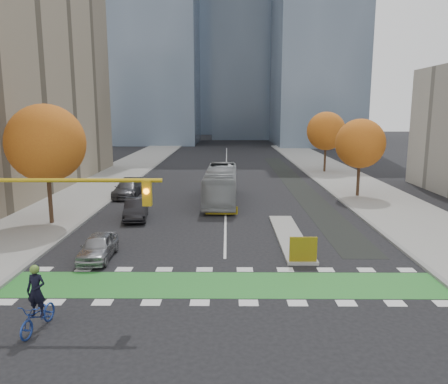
{
  "coord_description": "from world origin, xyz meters",
  "views": [
    {
      "loc": [
        0.12,
        -17.14,
        7.76
      ],
      "look_at": [
        -0.07,
        8.33,
        3.0
      ],
      "focal_mm": 35.0,
      "sensor_mm": 36.0,
      "label": 1
    }
  ],
  "objects_px": {
    "parked_car_a": "(98,247)",
    "hazard_board": "(303,249)",
    "parked_car_b": "(136,209)",
    "tree_west": "(46,143)",
    "parked_car_c": "(127,189)",
    "tree_east_far": "(326,131)",
    "cyclist": "(38,309)",
    "bus": "(221,184)",
    "traffic_signal_west": "(22,207)",
    "tree_east_near": "(360,144)"
  },
  "relations": [
    {
      "from": "parked_car_a",
      "to": "hazard_board",
      "type": "bearing_deg",
      "value": -5.44
    },
    {
      "from": "parked_car_b",
      "to": "hazard_board",
      "type": "bearing_deg",
      "value": -49.67
    },
    {
      "from": "tree_west",
      "to": "parked_car_c",
      "type": "relative_size",
      "value": 1.61
    },
    {
      "from": "tree_east_far",
      "to": "cyclist",
      "type": "distance_m",
      "value": 45.19
    },
    {
      "from": "bus",
      "to": "parked_car_b",
      "type": "height_order",
      "value": "bus"
    },
    {
      "from": "cyclist",
      "to": "bus",
      "type": "xyz_separation_m",
      "value": [
        6.21,
        22.47,
        0.71
      ]
    },
    {
      "from": "traffic_signal_west",
      "to": "parked_car_b",
      "type": "height_order",
      "value": "traffic_signal_west"
    },
    {
      "from": "tree_west",
      "to": "traffic_signal_west",
      "type": "height_order",
      "value": "tree_west"
    },
    {
      "from": "hazard_board",
      "to": "cyclist",
      "type": "bearing_deg",
      "value": -146.94
    },
    {
      "from": "tree_east_near",
      "to": "tree_east_far",
      "type": "distance_m",
      "value": 16.01
    },
    {
      "from": "tree_east_near",
      "to": "parked_car_c",
      "type": "relative_size",
      "value": 1.38
    },
    {
      "from": "hazard_board",
      "to": "parked_car_c",
      "type": "bearing_deg",
      "value": 126.11
    },
    {
      "from": "tree_west",
      "to": "tree_east_far",
      "type": "distance_m",
      "value": 35.73
    },
    {
      "from": "tree_east_near",
      "to": "parked_car_a",
      "type": "relative_size",
      "value": 1.81
    },
    {
      "from": "hazard_board",
      "to": "cyclist",
      "type": "height_order",
      "value": "cyclist"
    },
    {
      "from": "hazard_board",
      "to": "tree_east_near",
      "type": "height_order",
      "value": "tree_east_near"
    },
    {
      "from": "tree_west",
      "to": "traffic_signal_west",
      "type": "distance_m",
      "value": 13.25
    },
    {
      "from": "tree_west",
      "to": "traffic_signal_west",
      "type": "bearing_deg",
      "value": -71.98
    },
    {
      "from": "tree_east_far",
      "to": "hazard_board",
      "type": "bearing_deg",
      "value": -104.12
    },
    {
      "from": "parked_car_b",
      "to": "parked_car_c",
      "type": "relative_size",
      "value": 0.87
    },
    {
      "from": "cyclist",
      "to": "bus",
      "type": "bearing_deg",
      "value": 82.88
    },
    {
      "from": "hazard_board",
      "to": "tree_east_near",
      "type": "relative_size",
      "value": 0.2
    },
    {
      "from": "tree_east_near",
      "to": "tree_west",
      "type": "bearing_deg",
      "value": -157.38
    },
    {
      "from": "traffic_signal_west",
      "to": "parked_car_a",
      "type": "distance_m",
      "value": 6.57
    },
    {
      "from": "tree_east_far",
      "to": "bus",
      "type": "distance_m",
      "value": 22.65
    },
    {
      "from": "parked_car_c",
      "to": "tree_west",
      "type": "bearing_deg",
      "value": -106.66
    },
    {
      "from": "tree_east_far",
      "to": "parked_car_c",
      "type": "distance_m",
      "value": 27.16
    },
    {
      "from": "cyclist",
      "to": "parked_car_a",
      "type": "height_order",
      "value": "cyclist"
    },
    {
      "from": "tree_west",
      "to": "bus",
      "type": "height_order",
      "value": "tree_west"
    },
    {
      "from": "tree_west",
      "to": "parked_car_b",
      "type": "distance_m",
      "value": 7.55
    },
    {
      "from": "cyclist",
      "to": "parked_car_a",
      "type": "relative_size",
      "value": 0.63
    },
    {
      "from": "hazard_board",
      "to": "parked_car_c",
      "type": "xyz_separation_m",
      "value": [
        -13.0,
        17.82,
        -0.06
      ]
    },
    {
      "from": "tree_east_near",
      "to": "bus",
      "type": "xyz_separation_m",
      "value": [
        -12.4,
        -2.24,
        -3.34
      ]
    },
    {
      "from": "hazard_board",
      "to": "parked_car_a",
      "type": "xyz_separation_m",
      "value": [
        -10.73,
        0.8,
        -0.14
      ]
    },
    {
      "from": "parked_car_a",
      "to": "parked_car_c",
      "type": "distance_m",
      "value": 17.17
    },
    {
      "from": "traffic_signal_west",
      "to": "bus",
      "type": "relative_size",
      "value": 0.78
    },
    {
      "from": "parked_car_c",
      "to": "traffic_signal_west",
      "type": "bearing_deg",
      "value": -87.28
    },
    {
      "from": "tree_west",
      "to": "tree_east_near",
      "type": "relative_size",
      "value": 1.16
    },
    {
      "from": "bus",
      "to": "parked_car_b",
      "type": "distance_m",
      "value": 8.64
    },
    {
      "from": "tree_west",
      "to": "parked_car_c",
      "type": "height_order",
      "value": "tree_west"
    },
    {
      "from": "tree_east_far",
      "to": "bus",
      "type": "height_order",
      "value": "tree_east_far"
    },
    {
      "from": "tree_west",
      "to": "parked_car_a",
      "type": "height_order",
      "value": "tree_west"
    },
    {
      "from": "parked_car_b",
      "to": "parked_car_c",
      "type": "distance_m",
      "value": 8.69
    },
    {
      "from": "parked_car_c",
      "to": "cyclist",
      "type": "bearing_deg",
      "value": -84.5
    },
    {
      "from": "tree_east_far",
      "to": "parked_car_b",
      "type": "distance_m",
      "value": 31.18
    },
    {
      "from": "tree_west",
      "to": "parked_car_a",
      "type": "distance_m",
      "value": 10.07
    },
    {
      "from": "cyclist",
      "to": "tree_west",
      "type": "bearing_deg",
      "value": 118.43
    },
    {
      "from": "parked_car_c",
      "to": "parked_car_b",
      "type": "bearing_deg",
      "value": -73.28
    },
    {
      "from": "hazard_board",
      "to": "parked_car_a",
      "type": "bearing_deg",
      "value": 175.74
    },
    {
      "from": "traffic_signal_west",
      "to": "bus",
      "type": "height_order",
      "value": "traffic_signal_west"
    }
  ]
}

